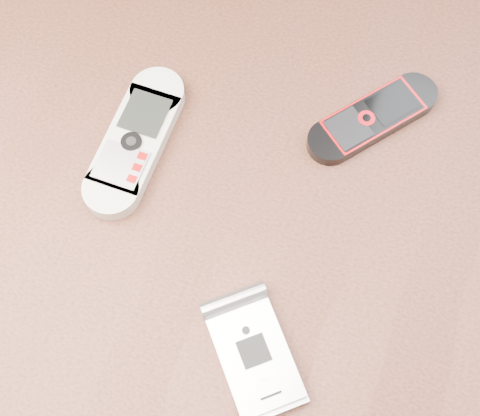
% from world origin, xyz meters
% --- Properties ---
extents(ground, '(4.00, 4.00, 0.00)m').
position_xyz_m(ground, '(0.00, 0.00, 0.00)').
color(ground, '#472B19').
rests_on(ground, ground).
extents(table, '(1.20, 0.80, 0.75)m').
position_xyz_m(table, '(0.00, 0.00, 0.64)').
color(table, black).
rests_on(table, ground).
extents(nokia_white, '(0.05, 0.16, 0.02)m').
position_xyz_m(nokia_white, '(-0.11, 0.03, 0.76)').
color(nokia_white, beige).
rests_on(nokia_white, table).
extents(nokia_black_red, '(0.12, 0.14, 0.01)m').
position_xyz_m(nokia_black_red, '(0.09, 0.13, 0.76)').
color(nokia_black_red, black).
rests_on(nokia_black_red, table).
extents(motorola_razr, '(0.11, 0.12, 0.02)m').
position_xyz_m(motorola_razr, '(0.06, -0.12, 0.76)').
color(motorola_razr, silver).
rests_on(motorola_razr, table).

